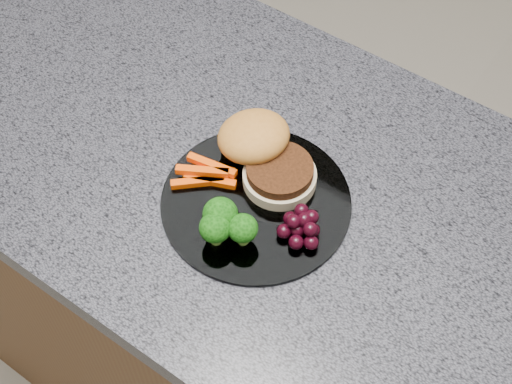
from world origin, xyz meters
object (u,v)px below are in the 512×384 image
island_cabinet (251,313)px  grape_bunch (302,226)px  burger (263,152)px  plate (256,202)px

island_cabinet → grape_bunch: (0.12, -0.05, 0.49)m
burger → grape_bunch: size_ratio=2.93×
plate → burger: burger is taller
plate → burger: size_ratio=1.42×
island_cabinet → burger: (0.01, 0.01, 0.50)m
island_cabinet → grape_bunch: grape_bunch is taller
plate → island_cabinet: bearing=133.7°
island_cabinet → grape_bunch: size_ratio=19.23×
plate → burger: (-0.03, 0.06, 0.03)m
grape_bunch → plate: bearing=174.4°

